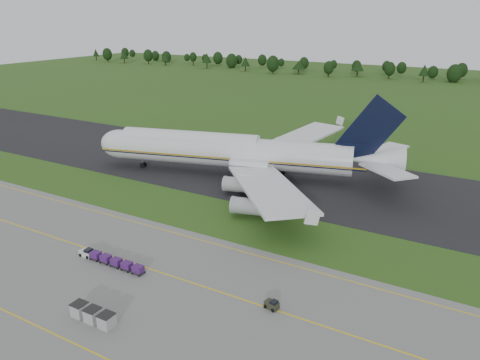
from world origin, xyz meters
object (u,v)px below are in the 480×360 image
Objects in this scene: baggage_train at (110,260)px; uld_row at (93,315)px; aircraft at (235,151)px; edge_markers at (257,207)px; utility_cart at (272,305)px.

uld_row reaches higher than baggage_train.
aircraft reaches higher than edge_markers.
uld_row is 0.63× the size of edge_markers.
uld_row is at bearing -53.76° from baggage_train.
edge_markers is at bearing 88.79° from uld_row.
uld_row reaches higher than edge_markers.
aircraft is at bearing 102.79° from uld_row.
baggage_train is (4.73, -47.00, -5.27)m from aircraft.
utility_cart reaches higher than edge_markers.
uld_row is 43.21m from edge_markers.
edge_markers is at bearing -47.49° from aircraft.
baggage_train reaches higher than edge_markers.
utility_cart is 0.19× the size of edge_markers.
aircraft is 5.79× the size of baggage_train.
aircraft is at bearing 125.48° from utility_cart.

